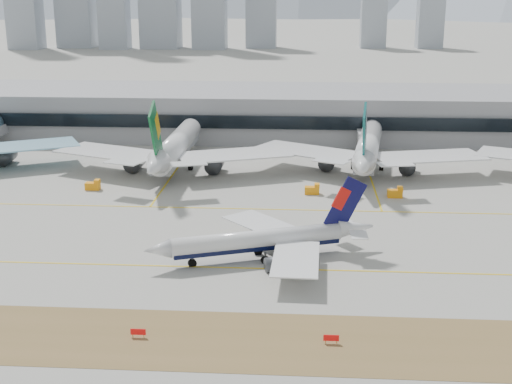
# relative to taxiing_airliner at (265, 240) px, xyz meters

# --- Properties ---
(ground) EXTENTS (3000.00, 3000.00, 0.00)m
(ground) POSITION_rel_taxiing_airliner_xyz_m (-3.55, 0.03, -3.56)
(ground) COLOR #9E9D94
(ground) RESTS_ON ground
(taxiing_airliner) EXTENTS (42.32, 35.85, 14.76)m
(taxiing_airliner) POSITION_rel_taxiing_airliner_xyz_m (0.00, 0.00, 0.00)
(taxiing_airliner) COLOR white
(taxiing_airliner) RESTS_ON ground
(widebody_eva) EXTENTS (64.86, 63.25, 23.11)m
(widebody_eva) POSITION_rel_taxiing_airliner_xyz_m (-27.97, 63.60, 2.58)
(widebody_eva) COLOR white
(widebody_eva) RESTS_ON ground
(widebody_cathay) EXTENTS (62.74, 61.89, 22.56)m
(widebody_cathay) POSITION_rel_taxiing_airliner_xyz_m (24.12, 67.28, 2.44)
(widebody_cathay) COLOR white
(widebody_cathay) RESTS_ON ground
(terminal) EXTENTS (280.00, 43.10, 15.00)m
(terminal) POSITION_rel_taxiing_airliner_xyz_m (-3.55, 114.87, 3.94)
(terminal) COLOR gray
(terminal) RESTS_ON ground
(hold_sign_left) EXTENTS (2.20, 0.15, 1.35)m
(hold_sign_left) POSITION_rel_taxiing_airliner_xyz_m (-16.48, -31.97, -2.68)
(hold_sign_left) COLOR red
(hold_sign_left) RESTS_ON ground
(hold_sign_right) EXTENTS (2.20, 0.15, 1.35)m
(hold_sign_right) POSITION_rel_taxiing_airliner_xyz_m (10.99, -31.97, -2.68)
(hold_sign_right) COLOR red
(hold_sign_right) RESTS_ON ground
(gse_c) EXTENTS (3.55, 2.00, 2.60)m
(gse_c) POSITION_rel_taxiing_airliner_xyz_m (28.76, 41.59, -2.51)
(gse_c) COLOR orange
(gse_c) RESTS_ON ground
(gse_extra) EXTENTS (3.55, 2.00, 2.60)m
(gse_extra) POSITION_rel_taxiing_airliner_xyz_m (9.10, 43.12, -2.51)
(gse_extra) COLOR orange
(gse_extra) RESTS_ON ground
(gse_b) EXTENTS (3.55, 2.00, 2.60)m
(gse_b) POSITION_rel_taxiing_airliner_xyz_m (-44.88, 43.27, -2.51)
(gse_b) COLOR orange
(gse_b) RESTS_ON ground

